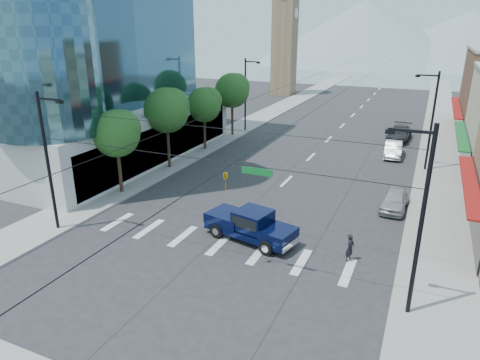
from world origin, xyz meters
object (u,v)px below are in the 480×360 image
(parked_car_near, at_px, (395,200))
(parked_car_mid, at_px, (393,149))
(pedestrian, at_px, (350,248))
(parked_car_far, at_px, (399,133))
(pickup_truck, at_px, (250,224))

(parked_car_near, bearing_deg, parked_car_mid, 98.06)
(pedestrian, relative_size, parked_car_near, 0.39)
(parked_car_far, bearing_deg, parked_car_near, -82.83)
(pickup_truck, height_order, parked_car_near, pickup_truck)
(parked_car_far, bearing_deg, pickup_truck, -98.62)
(pickup_truck, bearing_deg, pedestrian, 11.59)
(pedestrian, bearing_deg, parked_car_far, 17.75)
(pickup_truck, height_order, parked_car_far, pickup_truck)
(pedestrian, distance_m, parked_car_far, 30.10)
(parked_car_near, bearing_deg, pickup_truck, -129.80)
(pedestrian, xyz_separation_m, parked_car_far, (0.18, 30.10, 0.02))
(pickup_truck, xyz_separation_m, pedestrian, (6.17, -0.08, -0.22))
(parked_car_far, bearing_deg, pedestrian, -87.02)
(parked_car_near, relative_size, parked_car_mid, 0.91)
(pickup_truck, xyz_separation_m, parked_car_mid, (6.35, 22.75, -0.27))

